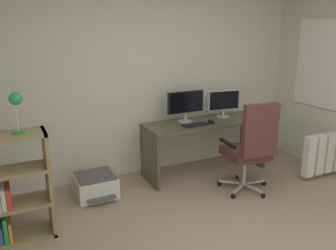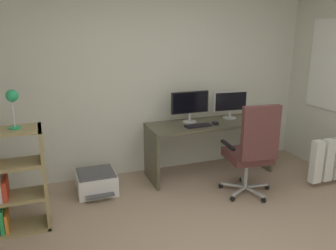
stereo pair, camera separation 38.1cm
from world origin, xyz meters
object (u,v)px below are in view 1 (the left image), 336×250
monitor_main (186,103)px  desk_lamp (16,103)px  printer (96,185)px  computer_mouse (211,122)px  radiator (332,152)px  keyboard (195,125)px  office_chair (251,146)px  bookshelf (0,194)px  desk (205,134)px  monitor_secondary (224,101)px

monitor_main → desk_lamp: (-2.06, -0.69, 0.33)m
printer → desk_lamp: bearing=-144.8°
computer_mouse → radiator: (1.47, -0.72, -0.41)m
computer_mouse → printer: computer_mouse is taller
keyboard → printer: keyboard is taller
office_chair → radiator: (1.34, -0.05, -0.27)m
keyboard → bookshelf: (-2.30, -0.45, -0.25)m
desk → radiator: (1.48, -0.84, -0.22)m
monitor_secondary → radiator: 1.60m
keyboard → printer: 1.44m
keyboard → desk_lamp: 2.20m
radiator → printer: bearing=165.1°
monitor_main → monitor_secondary: bearing=0.0°
radiator → desk: bearing=150.5°
office_chair → printer: office_chair is taller
desk → bookshelf: bearing=-167.1°
computer_mouse → bookshelf: bearing=-158.6°
monitor_main → desk_lamp: bearing=-161.6°
desk → keyboard: 0.33m
monitor_secondary → printer: 2.06m
bookshelf → desk_lamp: bearing=-0.2°
monitor_secondary → radiator: monitor_secondary is taller
desk_lamp → printer: 1.51m
monitor_main → keyboard: bearing=-86.0°
office_chair → desk_lamp: 2.56m
keyboard → monitor_secondary: bearing=19.4°
monitor_secondary → printer: bearing=-175.8°
keyboard → bookshelf: bearing=-170.9°
computer_mouse → desk: bearing=107.0°
radiator → monitor_secondary: bearing=140.3°
monitor_secondary → desk_lamp: 2.77m
monitor_secondary → printer: monitor_secondary is taller
keyboard → bookshelf: 2.35m
desk → printer: desk is taller
monitor_secondary → office_chair: 0.97m
monitor_secondary → office_chair: office_chair is taller
bookshelf → computer_mouse: bearing=10.4°
monitor_secondary → office_chair: (-0.21, -0.89, -0.35)m
printer → keyboard: bearing=-4.0°
monitor_secondary → keyboard: 0.66m
computer_mouse → desk_lamp: (-2.32, -0.47, 0.56)m
computer_mouse → office_chair: size_ratio=0.09×
monitor_secondary → computer_mouse: monitor_secondary is taller
monitor_main → computer_mouse: bearing=-39.1°
desk → bookshelf: (-2.53, -0.58, -0.06)m
monitor_secondary → printer: size_ratio=0.92×
office_chair → keyboard: bearing=119.8°
office_chair → monitor_main: bearing=113.9°
monitor_secondary → keyboard: (-0.59, -0.23, -0.21)m
radiator → bookshelf: bearing=176.3°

